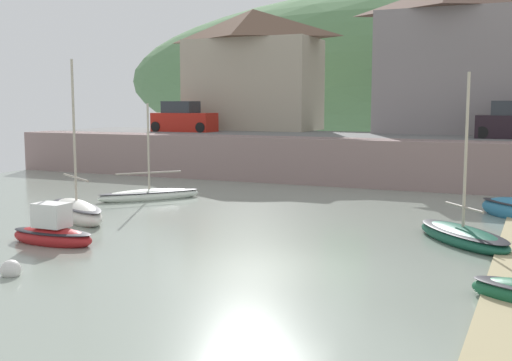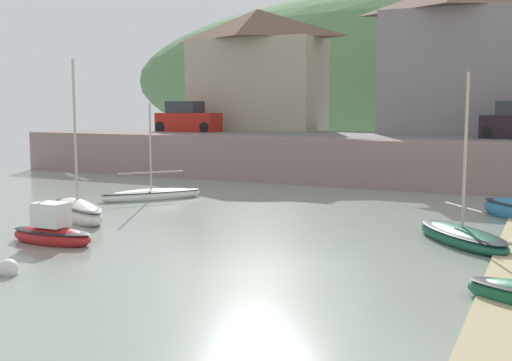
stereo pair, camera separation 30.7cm
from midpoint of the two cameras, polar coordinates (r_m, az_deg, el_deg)
The scene contains 10 objects.
quay_seawall at distance 33.11m, azimuth 13.43°, elevation 1.78°, with size 48.00×9.40×2.40m.
hillside_backdrop at distance 70.47m, azimuth 19.07°, elevation 8.65°, with size 80.00×44.00×19.38m.
waterfront_building_left at distance 44.24m, azimuth -0.48°, elevation 9.96°, with size 9.13×4.86×8.16m.
waterfront_building_centre at distance 40.57m, azimuth 16.69°, elevation 10.50°, with size 8.52×4.92×8.95m.
dinghy_open_wooden at distance 20.37m, azimuth 17.60°, elevation -4.71°, with size 3.77×4.13×5.29m.
sailboat_tall_mast at distance 24.15m, azimuth -16.10°, elevation -2.66°, with size 4.19×3.23×5.99m.
sailboat_far_left at distance 28.48m, azimuth -9.83°, elevation -1.25°, with size 3.65×4.12×4.35m.
rowboat_small_beached at distance 20.29m, azimuth -18.19°, elevation -4.47°, with size 2.88×1.04×1.39m.
parked_car_near_slipway at distance 41.56m, azimuth -6.72°, elevation 5.49°, with size 4.11×1.82×1.95m.
mooring_buoy at distance 16.98m, azimuth -21.58°, elevation -7.44°, with size 0.50×0.50×0.50m.
Camera 1 is at (6.08, -14.96, 4.23)m, focal length 44.69 mm.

